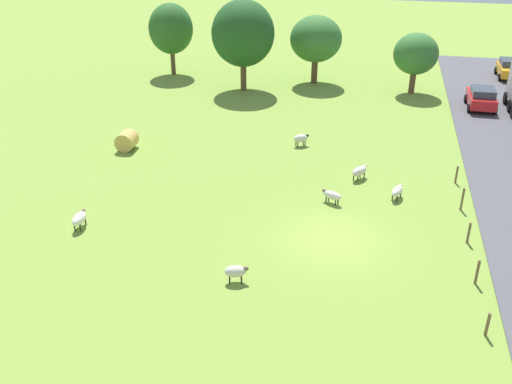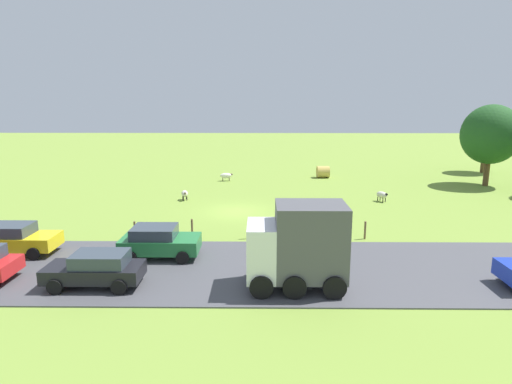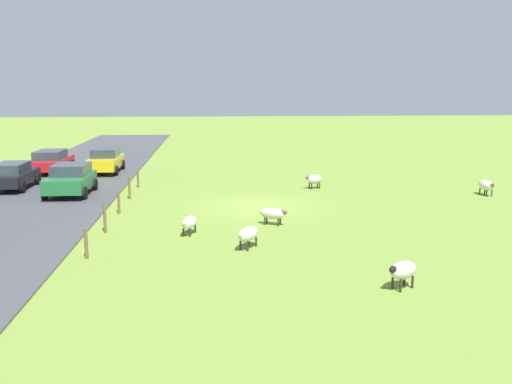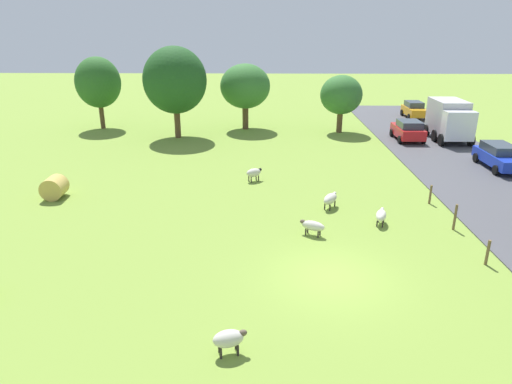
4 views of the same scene
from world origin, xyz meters
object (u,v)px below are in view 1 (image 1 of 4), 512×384
sheep_0 (397,191)px  tree_0 (416,54)px  tree_3 (243,34)px  sheep_1 (332,195)px  sheep_4 (236,271)px  tree_2 (316,39)px  sheep_3 (79,219)px  sheep_2 (360,171)px  tree_1 (171,29)px  car_1 (509,68)px  hay_bale_0 (127,141)px  sheep_5 (301,138)px  car_4 (482,98)px

sheep_0 → tree_0: (1.09, 20.45, 2.87)m
sheep_0 → tree_3: bearing=126.0°
sheep_1 → sheep_4: size_ratio=1.12×
tree_2 → sheep_3: bearing=-105.5°
tree_0 → sheep_4: bearing=-104.5°
sheep_2 → tree_2: tree_2 is taller
tree_1 → car_1: 31.56m
sheep_2 → tree_0: (3.26, 18.38, 2.82)m
hay_bale_0 → car_1: (27.31, 24.03, 0.30)m
hay_bale_0 → sheep_5: bearing=15.9°
sheep_0 → tree_1: bearing=134.0°
sheep_3 → sheep_2: bearing=33.7°
sheep_0 → tree_0: tree_0 is taller
sheep_1 → car_1: 31.57m
sheep_2 → sheep_4: bearing=-111.3°
sheep_1 → car_4: bearing=62.3°
tree_2 → car_1: (17.40, 5.56, -3.00)m
sheep_1 → tree_3: 22.19m
sheep_3 → sheep_4: bearing=-17.0°
tree_0 → car_1: bearing=37.9°
car_4 → sheep_4: bearing=-116.0°
tree_1 → sheep_4: bearing=-65.3°
sheep_2 → tree_2: size_ratio=0.22×
sheep_1 → sheep_5: sheep_5 is taller
sheep_1 → sheep_0: bearing=20.5°
sheep_0 → sheep_3: bearing=-156.4°
sheep_1 → tree_1: (-17.54, 23.00, 3.76)m
sheep_0 → tree_2: bearing=109.0°
sheep_2 → tree_2: 20.68m
tree_2 → sheep_5: bearing=-85.7°
sheep_1 → sheep_4: 8.75m
sheep_0 → sheep_4: sheep_4 is taller
sheep_2 → sheep_3: size_ratio=0.99×
tree_0 → tree_1: (-22.05, 1.27, 0.89)m
sheep_4 → car_4: bearing=64.0°
sheep_4 → tree_1: bearing=114.7°
sheep_4 → sheep_5: sheep_5 is taller
sheep_0 → sheep_5: 9.03m
tree_2 → tree_1: bearing=-179.8°
car_1 → tree_0: bearing=-142.1°
sheep_2 → car_4: size_ratio=0.33×
sheep_2 → tree_0: tree_0 is taller
tree_1 → sheep_1: bearing=-52.7°
sheep_1 → tree_0: size_ratio=0.24×
sheep_4 → car_4: (12.99, 26.69, 0.39)m
sheep_0 → sheep_3: (-15.39, -6.74, 0.05)m
tree_1 → tree_3: 8.57m
sheep_0 → sheep_1: 3.66m
tree_2 → car_4: (13.82, -4.49, -2.99)m
sheep_4 → hay_bale_0: (-10.74, 12.70, 0.08)m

